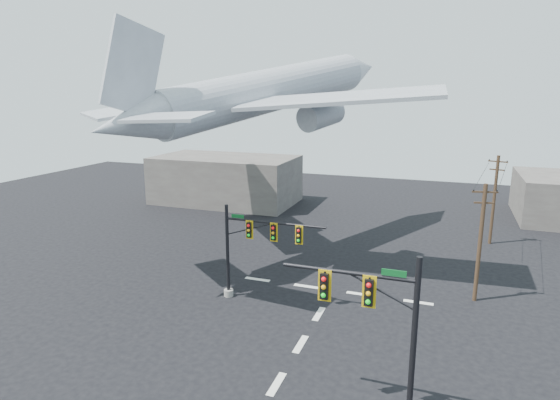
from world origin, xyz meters
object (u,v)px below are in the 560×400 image
at_px(utility_pole_a, 480,241).
at_px(airliner, 270,92).
at_px(signal_mast_far, 251,248).
at_px(utility_pole_b, 494,198).
at_px(signal_mast_near, 384,332).

bearing_deg(utility_pole_a, airliner, 150.79).
relative_size(signal_mast_far, utility_pole_b, 0.86).
bearing_deg(signal_mast_near, utility_pole_a, 72.33).
xyz_separation_m(signal_mast_near, airliner, (-12.63, 19.22, 10.16)).
bearing_deg(signal_mast_far, signal_mast_near, -41.37).
bearing_deg(utility_pole_b, airliner, -139.36).
bearing_deg(utility_pole_b, signal_mast_near, -87.33).
relative_size(signal_mast_near, utility_pole_b, 0.90).
relative_size(signal_mast_near, airliner, 0.24).
height_order(signal_mast_near, airliner, airliner).
bearing_deg(signal_mast_near, airliner, 123.30).
height_order(utility_pole_b, airliner, airliner).
height_order(signal_mast_near, utility_pole_a, utility_pole_a).
relative_size(signal_mast_near, signal_mast_far, 1.04).
distance_m(utility_pole_a, utility_pole_b, 14.17).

